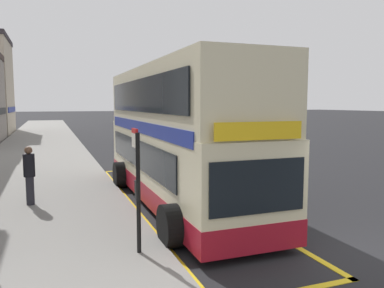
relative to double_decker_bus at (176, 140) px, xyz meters
The scene contains 10 objects.
ground_plane 26.32m from the double_decker_bus, 84.63° to the left, with size 260.00×260.00×0.00m, color black.
pavement_near 26.59m from the double_decker_bus, 99.87° to the left, with size 6.00×76.00×0.14m, color gray.
double_decker_bus is the anchor object (origin of this frame).
bus_bay_markings 2.06m from the double_decker_bus, 147.72° to the left, with size 2.94×13.17×0.01m.
bus_stop_sign 4.60m from the double_decker_bus, 118.40° to the right, with size 0.09×0.51×2.59m.
parked_car_navy_across 24.91m from the double_decker_bus, 73.22° to the left, with size 2.09×4.20×1.62m.
parked_car_navy_far 48.52m from the double_decker_bus, 81.38° to the left, with size 2.09×4.20×1.62m.
parked_car_grey_ahead 12.08m from the double_decker_bus, 65.59° to the left, with size 2.09×4.20×1.62m.
parked_car_teal_distant 19.01m from the double_decker_bus, 74.59° to the left, with size 2.09×4.20×1.62m.
pedestrian_waiting_near_sign 4.66m from the double_decker_bus, 169.90° to the left, with size 0.34×0.34×1.81m.
Camera 1 is at (-6.30, -5.86, 3.25)m, focal length 35.61 mm.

